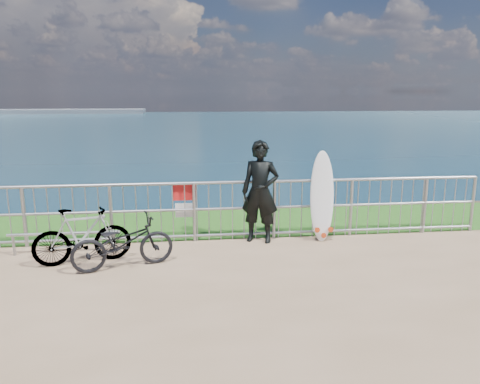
{
  "coord_description": "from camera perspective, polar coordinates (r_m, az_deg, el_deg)",
  "views": [
    {
      "loc": [
        -0.64,
        -6.8,
        2.74
      ],
      "look_at": [
        0.3,
        1.2,
        1.0
      ],
      "focal_mm": 35.0,
      "sensor_mm": 36.0,
      "label": 1
    }
  ],
  "objects": [
    {
      "name": "bike_rack",
      "position": [
        8.57,
        -20.65,
        -5.01
      ],
      "size": [
        1.87,
        0.05,
        0.39
      ],
      "color": "gray",
      "rests_on": "ground"
    },
    {
      "name": "bicycle_near",
      "position": [
        7.59,
        -14.11,
        -6.0
      ],
      "size": [
        1.69,
        1.01,
        0.84
      ],
      "primitive_type": "imported",
      "rotation": [
        0.0,
        0.0,
        1.88
      ],
      "color": "black",
      "rests_on": "ground"
    },
    {
      "name": "bicycle_far",
      "position": [
        7.97,
        -18.69,
        -5.08
      ],
      "size": [
        1.6,
        0.79,
        0.93
      ],
      "primitive_type": "imported",
      "rotation": [
        0.0,
        0.0,
        1.81
      ],
      "color": "black",
      "rests_on": "ground"
    },
    {
      "name": "grass_strip",
      "position": [
        9.91,
        -2.78,
        -3.83
      ],
      "size": [
        120.0,
        120.0,
        0.0
      ],
      "primitive_type": "plane",
      "color": "#205517",
      "rests_on": "ground"
    },
    {
      "name": "surfer",
      "position": [
        8.55,
        2.48,
        0.03
      ],
      "size": [
        0.8,
        0.65,
        1.88
      ],
      "primitive_type": "imported",
      "rotation": [
        0.0,
        0.0,
        -0.34
      ],
      "color": "black",
      "rests_on": "ground"
    },
    {
      "name": "surfboard",
      "position": [
        8.83,
        9.97,
        -0.87
      ],
      "size": [
        0.5,
        0.46,
        1.68
      ],
      "color": "silver",
      "rests_on": "ground"
    },
    {
      "name": "seascape",
      "position": [
        160.34,
        -22.61,
        8.83
      ],
      "size": [
        260.0,
        260.0,
        5.0
      ],
      "color": "brown",
      "rests_on": "ground"
    },
    {
      "name": "railing",
      "position": [
        8.7,
        -2.24,
        -2.2
      ],
      "size": [
        10.06,
        0.1,
        1.13
      ],
      "color": "gray",
      "rests_on": "ground"
    }
  ]
}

